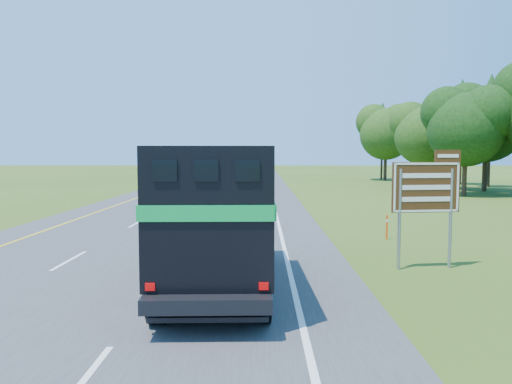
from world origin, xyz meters
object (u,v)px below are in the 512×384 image
white_suv (187,181)px  exit_sign (427,192)px  horse_truck (217,213)px  far_car (232,165)px

white_suv → exit_sign: 38.19m
white_suv → exit_sign: bearing=-70.3°
horse_truck → exit_sign: size_ratio=2.28×
horse_truck → white_suv: bearing=97.8°
horse_truck → far_car: bearing=91.3°
white_suv → far_car: bearing=89.8°
white_suv → far_car: far_car is taller
horse_truck → white_suv: 38.81m
horse_truck → far_car: size_ratio=1.84×
horse_truck → exit_sign: 6.79m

